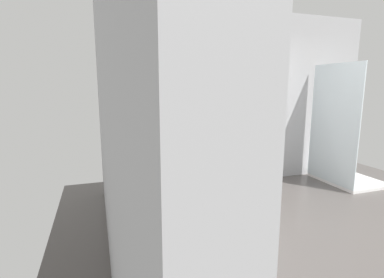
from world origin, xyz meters
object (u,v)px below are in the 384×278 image
soap_dispenser (168,137)px  folded_hand_towel (151,146)px  vanity_sink_left (152,170)px  shower_tray (342,158)px  toothbrush_cup (130,141)px  toilet (220,165)px

soap_dispenser → folded_hand_towel: soap_dispenser is taller
vanity_sink_left → shower_tray: bearing=-6.8°
vanity_sink_left → folded_hand_towel: size_ratio=3.46×
vanity_sink_left → toothbrush_cup: size_ratio=3.66×
toilet → shower_tray: (2.04, -0.38, 0.06)m
vanity_sink_left → soap_dispenser: bearing=31.2°
vanity_sink_left → shower_tray: size_ratio=0.39×
vanity_sink_left → toilet: 1.08m
soap_dispenser → folded_hand_towel: 0.46m
toothbrush_cup → shower_tray: (3.39, -0.54, -0.39)m
toilet → vanity_sink_left: bearing=-179.7°
soap_dispenser → folded_hand_towel: size_ratio=0.86×
soap_dispenser → folded_hand_towel: (-0.33, -0.32, -0.06)m
toilet → shower_tray: size_ratio=0.51×
toilet → folded_hand_towel: bearing=-172.4°
vanity_sink_left → toothbrush_cup: bearing=149.4°
shower_tray → vanity_sink_left: bearing=173.2°
toothbrush_cup → soap_dispenser: bearing=1.0°
toilet → soap_dispenser: size_ratio=5.26×
toothbrush_cup → folded_hand_towel: size_ratio=0.95×
toilet → toothbrush_cup: (-1.36, 0.16, 0.44)m
toothbrush_cup → soap_dispenser: size_ratio=1.10×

